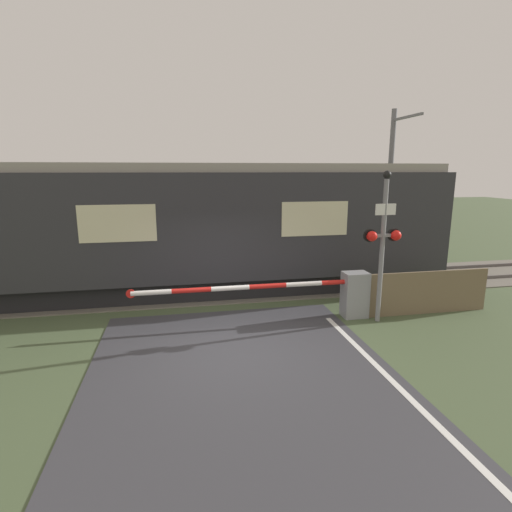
# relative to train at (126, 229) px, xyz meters

# --- Properties ---
(ground_plane) EXTENTS (80.00, 80.00, 0.00)m
(ground_plane) POSITION_rel_train_xyz_m (2.49, -4.13, -1.92)
(ground_plane) COLOR #475638
(track_bed) EXTENTS (36.00, 3.20, 0.13)m
(track_bed) POSITION_rel_train_xyz_m (2.49, 0.00, -1.90)
(track_bed) COLOR #666056
(track_bed) RESTS_ON ground_plane
(train) EXTENTS (18.66, 3.07, 3.75)m
(train) POSITION_rel_train_xyz_m (0.00, 0.00, 0.00)
(train) COLOR black
(train) RESTS_ON ground_plane
(crossing_barrier) EXTENTS (5.69, 0.44, 1.13)m
(crossing_barrier) POSITION_rel_train_xyz_m (5.21, -3.07, -1.29)
(crossing_barrier) COLOR gray
(crossing_barrier) RESTS_ON ground_plane
(signal_post) EXTENTS (0.90, 0.26, 3.56)m
(signal_post) POSITION_rel_train_xyz_m (6.11, -3.47, 0.10)
(signal_post) COLOR gray
(signal_post) RESTS_ON ground_plane
(catenary_pole) EXTENTS (0.20, 1.90, 5.80)m
(catenary_pole) POSITION_rel_train_xyz_m (9.56, 2.49, 1.13)
(catenary_pole) COLOR slate
(catenary_pole) RESTS_ON ground_plane
(roadside_fence) EXTENTS (3.72, 0.06, 1.10)m
(roadside_fence) POSITION_rel_train_xyz_m (7.37, -3.22, -1.37)
(roadside_fence) COLOR #726047
(roadside_fence) RESTS_ON ground_plane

